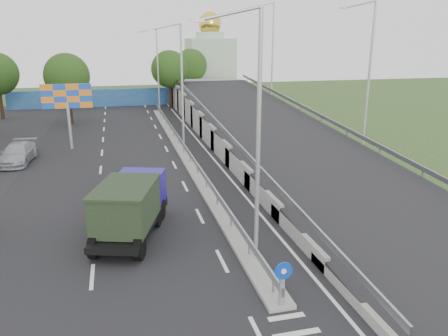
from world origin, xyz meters
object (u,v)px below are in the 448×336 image
object	(u,v)px
lamp_post_mid	(180,80)
dump_truck	(131,205)
lamp_post_near	(254,125)
billboard	(67,100)
church	(210,62)
sign_bollard	(282,284)
lamp_post_far	(156,65)
parked_car_d	(18,154)

from	to	relation	value
lamp_post_mid	dump_truck	world-z (taller)	lamp_post_mid
lamp_post_near	billboard	distance (m)	23.87
church	lamp_post_mid	bearing A→B (deg)	-106.22
sign_bollard	lamp_post_far	distance (m)	44.08
dump_truck	billboard	bearing A→B (deg)	120.84
church	billboard	xyz separation A→B (m)	(-19.00, -32.00, -1.12)
lamp_post_far	billboard	xyz separation A→B (m)	(-9.11, -18.00, -1.62)
lamp_post_near	lamp_post_far	size ratio (longest dim) A/B	1.00
sign_bollard	lamp_post_near	size ratio (longest dim) A/B	0.17
lamp_post_near	lamp_post_far	bearing A→B (deg)	90.00
billboard	lamp_post_near	bearing A→B (deg)	-67.51
billboard	parked_car_d	distance (m)	6.07
sign_bollard	lamp_post_mid	bearing A→B (deg)	89.74
sign_bollard	church	bearing A→B (deg)	80.19
lamp_post_near	billboard	world-z (taller)	lamp_post_near
lamp_post_near	parked_car_d	size ratio (longest dim) A/B	2.00
sign_bollard	lamp_post_mid	size ratio (longest dim) A/B	0.17
lamp_post_near	church	bearing A→B (deg)	79.62
church	lamp_post_near	bearing A→B (deg)	-100.38
church	dump_truck	size ratio (longest dim) A/B	2.08
lamp_post_near	parked_car_d	bearing A→B (deg)	124.41
lamp_post_mid	sign_bollard	bearing A→B (deg)	-90.26
sign_bollard	parked_car_d	xyz separation A→B (m)	(-12.57, 22.34, -0.30)
sign_bollard	billboard	distance (m)	27.53
lamp_post_far	church	size ratio (longest dim) A/B	0.73
sign_bollard	dump_truck	world-z (taller)	dump_truck
sign_bollard	parked_car_d	distance (m)	25.63
lamp_post_far	parked_car_d	bearing A→B (deg)	-120.55
lamp_post_far	billboard	size ratio (longest dim) A/B	1.83
lamp_post_near	dump_truck	distance (m)	7.44
dump_truck	parked_car_d	size ratio (longest dim) A/B	1.32
billboard	church	bearing A→B (deg)	59.30
lamp_post_near	church	xyz separation A→B (m)	(9.89, 54.00, -0.50)
dump_truck	lamp_post_far	bearing A→B (deg)	100.17
lamp_post_far	church	world-z (taller)	church
lamp_post_near	church	size ratio (longest dim) A/B	0.73
sign_bollard	lamp_post_mid	world-z (taller)	lamp_post_mid
sign_bollard	billboard	size ratio (longest dim) A/B	0.30
lamp_post_near	billboard	bearing A→B (deg)	112.49
dump_truck	sign_bollard	bearing A→B (deg)	-39.85
parked_car_d	billboard	bearing A→B (deg)	49.56
dump_truck	parked_car_d	distance (m)	16.81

